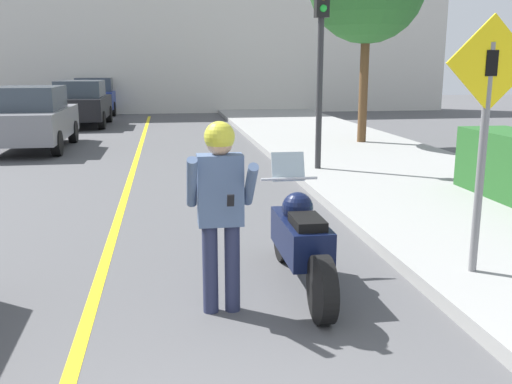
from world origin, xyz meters
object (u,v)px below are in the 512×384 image
object	(u,v)px
motorcycle	(300,239)
parked_car_black	(82,103)
crossing_sign	(485,122)
traffic_light	(321,38)
person_biker	(220,198)
parked_car_grey	(32,118)
parked_car_blue	(96,96)

from	to	relation	value
motorcycle	parked_car_black	bearing A→B (deg)	104.64
crossing_sign	traffic_light	size ratio (longest dim) A/B	0.68
traffic_light	person_biker	bearing A→B (deg)	-112.34
traffic_light	parked_car_black	xyz separation A→B (m)	(-6.14, 10.98, -1.89)
person_biker	parked_car_grey	world-z (taller)	person_biker
person_biker	parked_car_blue	bearing A→B (deg)	99.05
parked_car_grey	parked_car_blue	xyz separation A→B (m)	(0.36, 11.77, 0.00)
crossing_sign	parked_car_grey	world-z (taller)	crossing_sign
crossing_sign	motorcycle	bearing A→B (deg)	172.26
crossing_sign	person_biker	bearing A→B (deg)	-174.70
crossing_sign	parked_car_blue	world-z (taller)	crossing_sign
motorcycle	person_biker	xyz separation A→B (m)	(-0.84, -0.48, 0.57)
person_biker	parked_car_black	size ratio (longest dim) A/B	0.41
crossing_sign	parked_car_blue	size ratio (longest dim) A/B	0.60
traffic_light	parked_car_black	bearing A→B (deg)	119.20
parked_car_blue	traffic_light	bearing A→B (deg)	-69.39
person_biker	parked_car_black	bearing A→B (deg)	101.59
traffic_light	parked_car_blue	world-z (taller)	traffic_light
parked_car_black	parked_car_blue	xyz separation A→B (m)	(-0.10, 5.60, 0.00)
crossing_sign	parked_car_blue	distance (m)	23.50
traffic_light	parked_car_grey	size ratio (longest dim) A/B	0.89
parked_car_black	parked_car_grey	bearing A→B (deg)	-94.20
motorcycle	crossing_sign	bearing A→B (deg)	-7.74
crossing_sign	parked_car_grey	xyz separation A→B (m)	(-6.60, 10.87, -0.82)
motorcycle	parked_car_black	size ratio (longest dim) A/B	0.54
person_biker	parked_car_blue	world-z (taller)	person_biker
crossing_sign	parked_car_black	world-z (taller)	crossing_sign
person_biker	crossing_sign	size ratio (longest dim) A/B	0.69
traffic_light	motorcycle	bearing A→B (deg)	-106.70
traffic_light	parked_car_black	size ratio (longest dim) A/B	0.89
parked_car_grey	parked_car_blue	size ratio (longest dim) A/B	1.00
motorcycle	parked_car_black	xyz separation A→B (m)	(-4.39, 16.81, 0.36)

